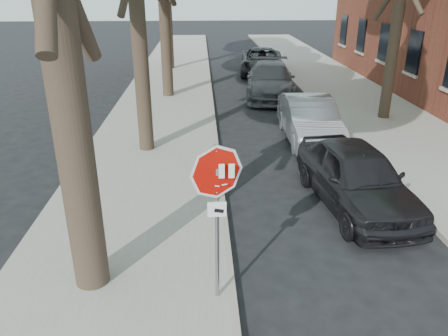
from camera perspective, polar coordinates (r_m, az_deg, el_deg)
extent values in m
plane|color=black|center=(7.50, 4.74, -16.77)|extent=(120.00, 120.00, 0.00)
cube|color=gray|center=(18.40, -7.97, 7.80)|extent=(4.00, 55.00, 0.12)
cube|color=gray|center=(19.58, 17.89, 7.84)|extent=(4.00, 55.00, 0.12)
cube|color=#9E9384|center=(18.33, -1.52, 7.98)|extent=(0.12, 55.00, 0.13)
cube|color=#9E9384|center=(18.96, 12.03, 7.98)|extent=(0.12, 55.00, 0.13)
cylinder|color=gray|center=(6.63, -0.93, -7.54)|extent=(0.06, 0.06, 2.60)
cube|color=#99999E|center=(6.19, -0.97, -0.48)|extent=(0.05, 0.06, 0.10)
cylinder|color=#99999E|center=(6.19, -0.97, -0.49)|extent=(0.76, 0.32, 0.82)
cylinder|color=white|center=(6.18, -0.96, -0.54)|extent=(0.76, 0.32, 0.82)
cylinder|color=#C00F07|center=(6.17, -0.96, -0.56)|extent=(0.68, 0.29, 0.74)
cube|color=white|center=(6.15, -2.91, -0.47)|extent=(0.08, 0.00, 0.22)
cube|color=white|center=(6.15, -1.61, -0.44)|extent=(0.08, 0.00, 0.22)
cube|color=white|center=(6.16, -0.31, -0.42)|extent=(0.08, 0.00, 0.22)
cube|color=white|center=(6.17, 0.99, -0.39)|extent=(0.08, 0.00, 0.22)
cube|color=silver|center=(6.24, -1.95, -2.23)|extent=(0.08, 0.00, 0.03)
cube|color=silver|center=(6.25, -0.94, -2.37)|extent=(0.08, 0.00, 0.03)
cube|color=silver|center=(6.24, 0.07, -2.19)|extent=(0.08, 0.00, 0.03)
cube|color=white|center=(6.45, -0.93, -5.42)|extent=(0.28, 0.02, 0.24)
cube|color=black|center=(6.45, -0.66, -5.62)|extent=(0.15, 0.00, 0.08)
imported|color=black|center=(10.39, 16.91, -1.08)|extent=(2.17, 4.44, 1.46)
imported|color=#98999F|center=(14.53, 11.10, 6.20)|extent=(1.59, 4.34, 1.42)
imported|color=#46454A|center=(20.30, 6.07, 11.31)|extent=(2.70, 5.39, 1.50)
imported|color=black|center=(25.75, 4.99, 13.70)|extent=(2.91, 5.34, 1.42)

